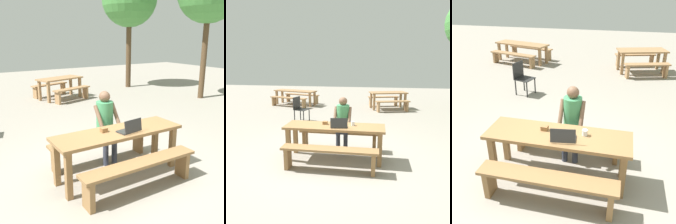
{
  "view_description": "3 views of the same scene",
  "coord_description": "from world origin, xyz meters",
  "views": [
    {
      "loc": [
        -2.3,
        -3.47,
        2.24
      ],
      "look_at": [
        0.03,
        0.25,
        1.03
      ],
      "focal_mm": 44.11,
      "sensor_mm": 36.0,
      "label": 1
    },
    {
      "loc": [
        0.88,
        -4.86,
        2.15
      ],
      "look_at": [
        0.03,
        0.25,
        1.03
      ],
      "focal_mm": 37.81,
      "sensor_mm": 36.0,
      "label": 2
    },
    {
      "loc": [
        0.84,
        -3.11,
        2.74
      ],
      "look_at": [
        0.03,
        0.25,
        1.03
      ],
      "focal_mm": 40.96,
      "sensor_mm": 36.0,
      "label": 3
    }
  ],
  "objects": [
    {
      "name": "ground_plane",
      "position": [
        0.0,
        0.0,
        0.0
      ],
      "size": [
        30.0,
        30.0,
        0.0
      ],
      "primitive_type": "plane",
      "color": "gray"
    },
    {
      "name": "bench_mid_south",
      "position": [
        1.58,
        5.37,
        0.34
      ],
      "size": [
        1.49,
        0.7,
        0.47
      ],
      "rotation": [
        0.0,
        0.0,
        0.28
      ],
      "color": "#9E754C",
      "rests_on": "ground"
    },
    {
      "name": "coffee_mug",
      "position": [
        0.39,
        0.07,
        0.82
      ],
      "size": [
        0.08,
        0.08,
        0.09
      ],
      "color": "white",
      "rests_on": "picnic_table_front"
    },
    {
      "name": "picnic_table_mid",
      "position": [
        1.39,
        6.01,
        0.64
      ],
      "size": [
        1.77,
        1.16,
        0.77
      ],
      "rotation": [
        0.0,
        0.0,
        0.28
      ],
      "color": "#9E754C",
      "rests_on": "ground"
    },
    {
      "name": "small_pouch",
      "position": [
        -0.23,
        0.08,
        0.81
      ],
      "size": [
        0.1,
        0.09,
        0.07
      ],
      "color": "olive",
      "rests_on": "picnic_table_front"
    },
    {
      "name": "bench_near",
      "position": [
        0.0,
        -0.6,
        0.36
      ],
      "size": [
        1.92,
        0.3,
        0.48
      ],
      "color": "olive",
      "rests_on": "ground"
    },
    {
      "name": "bench_mid_north",
      "position": [
        1.21,
        6.65,
        0.34
      ],
      "size": [
        1.49,
        0.7,
        0.47
      ],
      "rotation": [
        0.0,
        0.0,
        0.28
      ],
      "color": "#9E754C",
      "rests_on": "ground"
    },
    {
      "name": "picnic_table_front",
      "position": [
        0.0,
        0.0,
        0.65
      ],
      "size": [
        2.16,
        0.66,
        0.78
      ],
      "color": "olive",
      "rests_on": "ground"
    },
    {
      "name": "bench_far",
      "position": [
        0.0,
        0.6,
        0.36
      ],
      "size": [
        1.92,
        0.3,
        0.48
      ],
      "color": "olive",
      "rests_on": "ground"
    },
    {
      "name": "laptop",
      "position": [
        0.12,
        -0.15,
        0.83
      ],
      "size": [
        0.38,
        0.29,
        0.22
      ],
      "rotation": [
        0.0,
        0.0,
        3.28
      ],
      "color": "#2D2D2D",
      "rests_on": "picnic_table_front"
    },
    {
      "name": "person_seated",
      "position": [
        0.1,
        0.56,
        0.77
      ],
      "size": [
        0.41,
        0.41,
        1.32
      ],
      "color": "#333847",
      "rests_on": "ground"
    }
  ]
}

